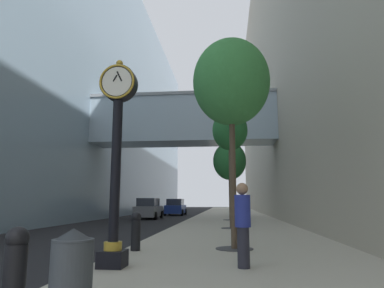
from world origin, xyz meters
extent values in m
plane|color=black|center=(0.00, 27.00, 0.00)|extent=(110.00, 110.00, 0.00)
cube|color=#ADA593|center=(3.39, 30.00, 0.07)|extent=(6.78, 80.00, 0.14)
cube|color=#849EB2|center=(-11.97, 30.00, 13.42)|extent=(9.00, 80.00, 26.83)
cube|color=#93A8B7|center=(-0.35, 24.72, 7.71)|extent=(14.84, 3.20, 3.54)
cube|color=gray|center=(-0.35, 24.72, 9.60)|extent=(14.84, 3.40, 0.24)
cube|color=#A89E89|center=(11.28, 30.00, 15.12)|extent=(9.00, 80.00, 30.23)
cube|color=black|center=(0.60, 5.78, 0.32)|extent=(0.55, 0.55, 0.35)
cylinder|color=gold|center=(0.60, 5.78, 0.58)|extent=(0.39, 0.38, 0.18)
cylinder|color=black|center=(0.60, 5.78, 2.23)|extent=(0.22, 0.22, 3.12)
cylinder|color=black|center=(0.60, 5.78, 4.21)|extent=(0.84, 0.28, 0.84)
torus|color=gold|center=(0.60, 5.62, 4.21)|extent=(0.82, 0.05, 0.82)
cylinder|color=silver|center=(0.60, 5.63, 4.21)|extent=(0.69, 0.01, 0.69)
cylinder|color=silver|center=(0.60, 5.93, 4.21)|extent=(0.69, 0.01, 0.69)
sphere|color=gold|center=(0.60, 5.78, 4.70)|extent=(0.16, 0.16, 0.16)
cube|color=black|center=(0.56, 5.62, 4.28)|extent=(0.11, 0.01, 0.16)
cube|color=black|center=(0.65, 5.62, 4.33)|extent=(0.14, 0.01, 0.25)
cylinder|color=black|center=(0.43, 2.59, 0.57)|extent=(0.27, 0.27, 0.86)
sphere|color=black|center=(0.43, 2.59, 1.08)|extent=(0.29, 0.29, 0.29)
cylinder|color=black|center=(0.43, 8.22, 0.57)|extent=(0.27, 0.27, 0.86)
sphere|color=black|center=(0.43, 8.22, 1.08)|extent=(0.29, 0.29, 0.29)
cylinder|color=#333335|center=(3.23, 8.83, 0.15)|extent=(1.10, 1.10, 0.02)
cylinder|color=#4C3D2D|center=(3.23, 8.83, 2.24)|extent=(0.18, 0.18, 4.20)
ellipsoid|color=#387F3D|center=(3.23, 8.83, 5.24)|extent=(2.41, 2.41, 2.78)
cylinder|color=#333335|center=(3.23, 16.38, 0.15)|extent=(1.10, 1.10, 0.02)
cylinder|color=#4C3D2D|center=(3.23, 16.38, 2.34)|extent=(0.18, 0.18, 4.40)
ellipsoid|color=#23602D|center=(3.23, 16.38, 5.24)|extent=(1.87, 1.87, 2.15)
cylinder|color=#333335|center=(3.23, 23.94, 0.15)|extent=(1.10, 1.10, 0.02)
cylinder|color=#4C3D2D|center=(3.23, 23.94, 1.84)|extent=(0.18, 0.18, 3.40)
ellipsoid|color=#23602D|center=(3.23, 23.94, 4.46)|extent=(2.46, 2.46, 2.82)
cylinder|color=#383D42|center=(1.11, 2.70, 0.60)|extent=(0.52, 0.52, 0.92)
cone|color=#272A2E|center=(1.11, 2.70, 1.11)|extent=(0.53, 0.53, 0.16)
cylinder|color=#23232D|center=(3.37, 5.97, 0.56)|extent=(0.30, 0.30, 0.84)
cylinder|color=navy|center=(3.37, 5.97, 1.32)|extent=(0.40, 0.40, 0.68)
sphere|color=#9E7556|center=(3.37, 5.97, 1.79)|extent=(0.26, 0.26, 0.26)
cube|color=navy|center=(-2.50, 34.98, 0.64)|extent=(1.79, 4.18, 0.83)
cube|color=#282D38|center=(-2.50, 34.78, 1.37)|extent=(1.57, 2.34, 0.68)
cylinder|color=black|center=(-3.39, 36.40, 0.32)|extent=(0.22, 0.64, 0.64)
cylinder|color=black|center=(-1.62, 36.41, 0.32)|extent=(0.22, 0.64, 0.64)
cylinder|color=black|center=(-3.38, 33.56, 0.32)|extent=(0.22, 0.64, 0.64)
cylinder|color=black|center=(-1.61, 33.57, 0.32)|extent=(0.22, 0.64, 0.64)
cube|color=slate|center=(-3.67, 27.48, 0.64)|extent=(1.79, 4.37, 0.85)
cube|color=#282D38|center=(-3.67, 27.26, 1.39)|extent=(1.55, 2.46, 0.69)
cylinder|color=black|center=(-4.56, 28.94, 0.32)|extent=(0.23, 0.64, 0.64)
cylinder|color=black|center=(-2.85, 28.97, 0.32)|extent=(0.23, 0.64, 0.64)
cylinder|color=black|center=(-4.50, 25.99, 0.32)|extent=(0.23, 0.64, 0.64)
cylinder|color=black|center=(-2.79, 26.02, 0.32)|extent=(0.23, 0.64, 0.64)
camera|label=1|loc=(3.07, -1.57, 1.54)|focal=31.95mm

